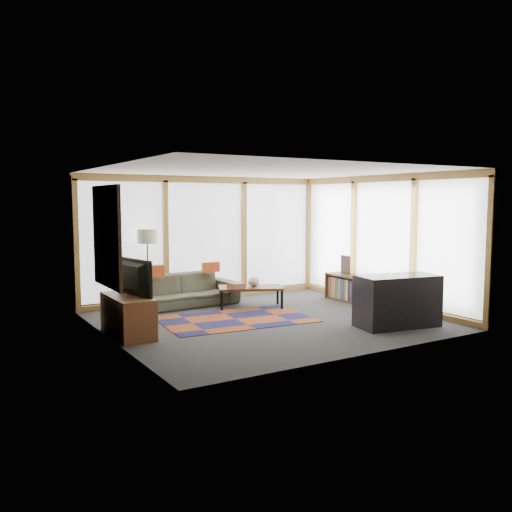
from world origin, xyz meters
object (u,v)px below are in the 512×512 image
television (129,277)px  bar_counter (397,301)px  bookshelf (367,292)px  tv_console (128,316)px  coffee_table (251,297)px  floor_lamp (148,269)px  sofa (183,290)px

television → bar_counter: bearing=-123.9°
bookshelf → tv_console: 4.87m
television → bookshelf: bearing=-101.7°
coffee_table → tv_console: size_ratio=1.00×
coffee_table → television: 2.96m
coffee_table → bookshelf: bearing=-25.9°
tv_console → bar_counter: bar_counter is taller
floor_lamp → bar_counter: 4.71m
bookshelf → television: size_ratio=2.21×
sofa → tv_console: size_ratio=1.76×
sofa → television: bearing=-137.0°
sofa → television: 2.45m
tv_console → coffee_table: bearing=18.4°
bookshelf → tv_console: bearing=178.8°
sofa → floor_lamp: (-0.68, 0.12, 0.46)m
floor_lamp → bookshelf: floor_lamp is taller
sofa → floor_lamp: bearing=167.2°
bar_counter → television: bearing=166.6°
bookshelf → sofa: bearing=150.2°
floor_lamp → coffee_table: bearing=-27.6°
floor_lamp → tv_console: floor_lamp is taller
coffee_table → bar_counter: (1.27, -2.65, 0.22)m
television → bar_counter: (4.01, -1.75, -0.48)m
coffee_table → tv_console: (-2.76, -0.92, 0.10)m
sofa → bookshelf: size_ratio=0.99×
floor_lamp → tv_console: bearing=-118.5°
coffee_table → bookshelf: bookshelf is taller
sofa → bar_counter: 4.19m
bookshelf → bar_counter: bar_counter is taller
coffee_table → tv_console: bearing=-161.6°
coffee_table → tv_console: 2.92m
sofa → floor_lamp: size_ratio=1.41×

